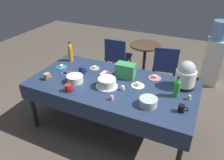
{
  "coord_description": "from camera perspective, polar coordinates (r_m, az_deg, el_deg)",
  "views": [
    {
      "loc": [
        1.04,
        -2.22,
        2.23
      ],
      "look_at": [
        0.0,
        0.0,
        0.8
      ],
      "focal_mm": 34.65,
      "sensor_mm": 36.0,
      "label": 1
    }
  ],
  "objects": [
    {
      "name": "paper_napkin_stack",
      "position": [
        3.06,
        -1.62,
        1.58
      ],
      "size": [
        0.15,
        0.15,
        0.02
      ],
      "primitive_type": "cube",
      "rotation": [
        0.0,
        0.0,
        -0.09
      ],
      "color": "pink",
      "rests_on": "potluck_table"
    },
    {
      "name": "maroon_chair_right",
      "position": [
        4.08,
        13.88,
        4.06
      ],
      "size": [
        0.51,
        0.51,
        0.85
      ],
      "color": "navy",
      "rests_on": "ground"
    },
    {
      "name": "potluck_table",
      "position": [
        2.9,
        0.0,
        -1.91
      ],
      "size": [
        2.2,
        1.1,
        0.75
      ],
      "color": "navy",
      "rests_on": "ground"
    },
    {
      "name": "dessert_plate_teal",
      "position": [
        3.36,
        -13.16,
        3.42
      ],
      "size": [
        0.16,
        0.16,
        0.04
      ],
      "color": "teal",
      "rests_on": "potluck_table"
    },
    {
      "name": "coffee_mug_red",
      "position": [
        2.73,
        -11.4,
        -2.09
      ],
      "size": [
        0.13,
        0.09,
        0.09
      ],
      "color": "#B2231E",
      "rests_on": "potluck_table"
    },
    {
      "name": "round_cafe_table",
      "position": [
        4.37,
        8.62,
        6.52
      ],
      "size": [
        0.6,
        0.6,
        0.72
      ],
      "color": "#473323",
      "rests_on": "ground"
    },
    {
      "name": "soda_bottle_orange_juice",
      "position": [
        3.49,
        -10.97,
        7.22
      ],
      "size": [
        0.07,
        0.07,
        0.32
      ],
      "color": "orange",
      "rests_on": "potluck_table"
    },
    {
      "name": "ceramic_snack_bowl",
      "position": [
        2.91,
        -9.75,
        0.32
      ],
      "size": [
        0.22,
        0.22,
        0.09
      ],
      "primitive_type": "cylinder",
      "color": "silver",
      "rests_on": "potluck_table"
    },
    {
      "name": "slow_cooker",
      "position": [
        2.85,
        18.88,
        1.21
      ],
      "size": [
        0.27,
        0.27,
        0.36
      ],
      "color": "black",
      "rests_on": "potluck_table"
    },
    {
      "name": "glass_salad_bowl",
      "position": [
        2.47,
        9.56,
        -5.73
      ],
      "size": [
        0.21,
        0.21,
        0.09
      ],
      "primitive_type": "cylinder",
      "color": "#B2C6BC",
      "rests_on": "potluck_table"
    },
    {
      "name": "coffee_mug_tan",
      "position": [
        3.06,
        -16.73,
        0.9
      ],
      "size": [
        0.12,
        0.08,
        0.09
      ],
      "color": "tan",
      "rests_on": "potluck_table"
    },
    {
      "name": "cupcake_berry",
      "position": [
        2.69,
        19.7,
        -4.3
      ],
      "size": [
        0.05,
        0.05,
        0.07
      ],
      "color": "beige",
      "rests_on": "potluck_table"
    },
    {
      "name": "dessert_plate_coral",
      "position": [
        3.03,
        11.2,
        0.63
      ],
      "size": [
        0.18,
        0.18,
        0.05
      ],
      "color": "#E07266",
      "rests_on": "potluck_table"
    },
    {
      "name": "frosted_layer_cake",
      "position": [
        2.76,
        -1.37,
        -0.73
      ],
      "size": [
        0.28,
        0.28,
        0.12
      ],
      "color": "silver",
      "rests_on": "potluck_table"
    },
    {
      "name": "soda_carton",
      "position": [
        2.97,
        3.6,
        2.55
      ],
      "size": [
        0.27,
        0.17,
        0.2
      ],
      "primitive_type": "cube",
      "rotation": [
        0.0,
        0.0,
        0.05
      ],
      "color": "#338C4C",
      "rests_on": "potluck_table"
    },
    {
      "name": "cupcake_lemon",
      "position": [
        2.71,
        2.83,
        -2.07
      ],
      "size": [
        0.05,
        0.05,
        0.07
      ],
      "color": "beige",
      "rests_on": "potluck_table"
    },
    {
      "name": "dessert_plate_cobalt",
      "position": [
        3.16,
        -11.95,
        1.82
      ],
      "size": [
        0.16,
        0.16,
        0.04
      ],
      "color": "#2D4CB2",
      "rests_on": "potluck_table"
    },
    {
      "name": "ground",
      "position": [
        3.31,
        0.0,
        -12.04
      ],
      "size": [
        9.0,
        9.0,
        0.0
      ],
      "primitive_type": "plane",
      "color": "brown"
    },
    {
      "name": "coffee_mug_black",
      "position": [
        2.46,
        17.9,
        -7.17
      ],
      "size": [
        0.11,
        0.07,
        0.09
      ],
      "color": "black",
      "rests_on": "potluck_table"
    },
    {
      "name": "dessert_plate_cream",
      "position": [
        2.82,
        6.84,
        -1.36
      ],
      "size": [
        0.17,
        0.17,
        0.05
      ],
      "color": "beige",
      "rests_on": "potluck_table"
    },
    {
      "name": "water_cooler",
      "position": [
        4.5,
        25.25,
        5.86
      ],
      "size": [
        0.32,
        0.32,
        1.24
      ],
      "color": "silver",
      "rests_on": "ground"
    },
    {
      "name": "soda_bottle_lime_soda",
      "position": [
        2.65,
        16.74,
        -1.91
      ],
      "size": [
        0.08,
        0.08,
        0.27
      ],
      "color": "green",
      "rests_on": "potluck_table"
    },
    {
      "name": "dessert_plate_sage",
      "position": [
        3.24,
        -4.64,
        3.18
      ],
      "size": [
        0.15,
        0.15,
        0.04
      ],
      "color": "#8CA87F",
      "rests_on": "potluck_table"
    },
    {
      "name": "coffee_mug_navy",
      "position": [
        3.12,
        -7.86,
        2.67
      ],
      "size": [
        0.13,
        0.09,
        0.1
      ],
      "color": "navy",
      "rests_on": "potluck_table"
    },
    {
      "name": "maroon_chair_left",
      "position": [
        4.33,
        1.4,
        6.55
      ],
      "size": [
        0.46,
        0.46,
        0.85
      ],
      "color": "navy",
      "rests_on": "ground"
    },
    {
      "name": "cupcake_rose",
      "position": [
        2.53,
        -0.1,
        -4.64
      ],
      "size": [
        0.05,
        0.05,
        0.07
      ],
      "color": "beige",
      "rests_on": "potluck_table"
    }
  ]
}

